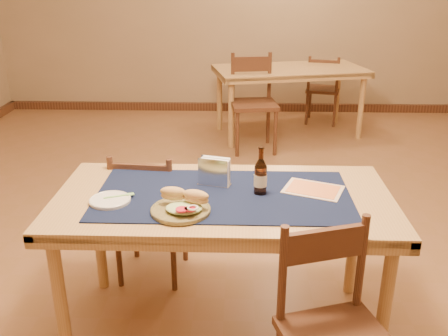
{
  "coord_description": "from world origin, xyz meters",
  "views": [
    {
      "loc": [
        0.07,
        -2.94,
        1.75
      ],
      "look_at": [
        0.0,
        -0.7,
        0.85
      ],
      "focal_mm": 40.0,
      "sensor_mm": 36.0,
      "label": 1
    }
  ],
  "objects_px": {
    "napkin_holder": "(214,172)",
    "sandwich_plate": "(182,206)",
    "beer_bottle": "(260,176)",
    "chair_main_far": "(149,213)",
    "main_table": "(223,211)",
    "back_table": "(290,75)",
    "chair_main_near": "(335,332)"
  },
  "relations": [
    {
      "from": "main_table",
      "to": "napkin_holder",
      "type": "bearing_deg",
      "value": 113.57
    },
    {
      "from": "sandwich_plate",
      "to": "napkin_holder",
      "type": "relative_size",
      "value": 1.56
    },
    {
      "from": "chair_main_far",
      "to": "chair_main_near",
      "type": "height_order",
      "value": "chair_main_near"
    },
    {
      "from": "main_table",
      "to": "sandwich_plate",
      "type": "distance_m",
      "value": 0.28
    },
    {
      "from": "chair_main_far",
      "to": "sandwich_plate",
      "type": "distance_m",
      "value": 0.77
    },
    {
      "from": "chair_main_far",
      "to": "napkin_holder",
      "type": "relative_size",
      "value": 4.82
    },
    {
      "from": "chair_main_far",
      "to": "chair_main_near",
      "type": "distance_m",
      "value": 1.36
    },
    {
      "from": "main_table",
      "to": "sandwich_plate",
      "type": "height_order",
      "value": "sandwich_plate"
    },
    {
      "from": "back_table",
      "to": "napkin_holder",
      "type": "bearing_deg",
      "value": -101.69
    },
    {
      "from": "main_table",
      "to": "chair_main_far",
      "type": "distance_m",
      "value": 0.67
    },
    {
      "from": "back_table",
      "to": "napkin_holder",
      "type": "height_order",
      "value": "napkin_holder"
    },
    {
      "from": "napkin_holder",
      "to": "back_table",
      "type": "bearing_deg",
      "value": 78.31
    },
    {
      "from": "main_table",
      "to": "back_table",
      "type": "height_order",
      "value": "same"
    },
    {
      "from": "main_table",
      "to": "chair_main_far",
      "type": "bearing_deg",
      "value": 135.67
    },
    {
      "from": "main_table",
      "to": "chair_main_near",
      "type": "xyz_separation_m",
      "value": [
        0.45,
        -0.58,
        -0.22
      ]
    },
    {
      "from": "napkin_holder",
      "to": "sandwich_plate",
      "type": "bearing_deg",
      "value": -112.82
    },
    {
      "from": "beer_bottle",
      "to": "napkin_holder",
      "type": "bearing_deg",
      "value": 158.08
    },
    {
      "from": "chair_main_far",
      "to": "beer_bottle",
      "type": "height_order",
      "value": "beer_bottle"
    },
    {
      "from": "beer_bottle",
      "to": "chair_main_far",
      "type": "bearing_deg",
      "value": 146.2
    },
    {
      "from": "sandwich_plate",
      "to": "back_table",
      "type": "bearing_deg",
      "value": 77.31
    },
    {
      "from": "main_table",
      "to": "napkin_holder",
      "type": "height_order",
      "value": "napkin_holder"
    },
    {
      "from": "sandwich_plate",
      "to": "main_table",
      "type": "bearing_deg",
      "value": 47.37
    },
    {
      "from": "chair_main_near",
      "to": "napkin_holder",
      "type": "xyz_separation_m",
      "value": [
        -0.5,
        0.69,
        0.38
      ]
    },
    {
      "from": "back_table",
      "to": "sandwich_plate",
      "type": "distance_m",
      "value": 3.57
    },
    {
      "from": "sandwich_plate",
      "to": "chair_main_far",
      "type": "bearing_deg",
      "value": 113.61
    },
    {
      "from": "beer_bottle",
      "to": "napkin_holder",
      "type": "distance_m",
      "value": 0.24
    },
    {
      "from": "chair_main_far",
      "to": "sandwich_plate",
      "type": "xyz_separation_m",
      "value": [
        0.27,
        -0.62,
        0.36
      ]
    },
    {
      "from": "main_table",
      "to": "sandwich_plate",
      "type": "bearing_deg",
      "value": -132.63
    },
    {
      "from": "main_table",
      "to": "napkin_holder",
      "type": "xyz_separation_m",
      "value": [
        -0.05,
        0.11,
        0.15
      ]
    },
    {
      "from": "sandwich_plate",
      "to": "beer_bottle",
      "type": "distance_m",
      "value": 0.41
    },
    {
      "from": "chair_main_far",
      "to": "sandwich_plate",
      "type": "relative_size",
      "value": 3.09
    },
    {
      "from": "chair_main_near",
      "to": "sandwich_plate",
      "type": "xyz_separation_m",
      "value": [
        -0.62,
        0.39,
        0.34
      ]
    }
  ]
}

